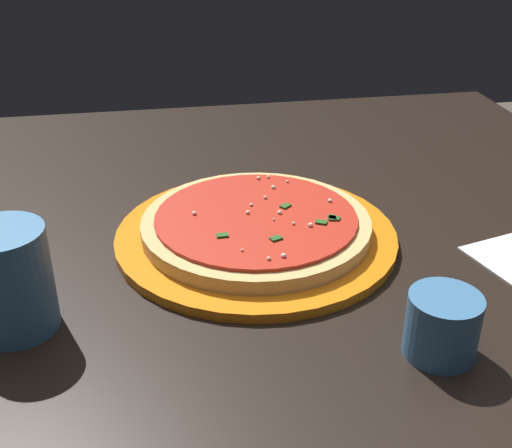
% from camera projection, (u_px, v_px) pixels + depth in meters
% --- Properties ---
extents(restaurant_table, '(1.05, 0.88, 0.74)m').
position_uv_depth(restaurant_table, '(236.00, 315.00, 0.81)').
color(restaurant_table, black).
rests_on(restaurant_table, ground_plane).
extents(serving_plate, '(0.31, 0.31, 0.01)m').
position_uv_depth(serving_plate, '(256.00, 236.00, 0.71)').
color(serving_plate, orange).
rests_on(serving_plate, restaurant_table).
extents(pizza, '(0.25, 0.25, 0.02)m').
position_uv_depth(pizza, '(256.00, 224.00, 0.71)').
color(pizza, '#DBB26B').
rests_on(pizza, serving_plate).
extents(cup_tall_drink, '(0.07, 0.07, 0.10)m').
position_uv_depth(cup_tall_drink, '(9.00, 280.00, 0.56)').
color(cup_tall_drink, teal).
rests_on(cup_tall_drink, restaurant_table).
extents(cup_small_sauce, '(0.06, 0.06, 0.06)m').
position_uv_depth(cup_small_sauce, '(442.00, 325.00, 0.53)').
color(cup_small_sauce, teal).
rests_on(cup_small_sauce, restaurant_table).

